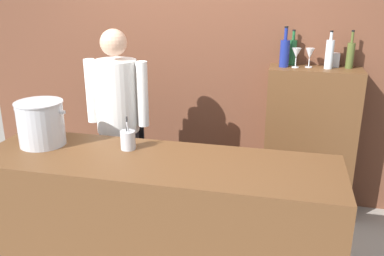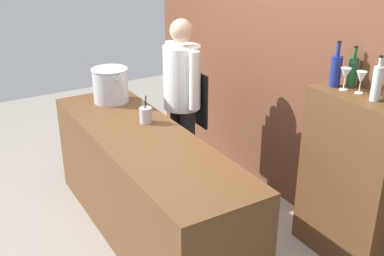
# 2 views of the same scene
# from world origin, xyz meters

# --- Properties ---
(ground_plane) EXTENTS (8.00, 8.00, 0.00)m
(ground_plane) POSITION_xyz_m (0.00, 0.00, 0.00)
(ground_plane) COLOR gray
(brick_back_panel) EXTENTS (4.40, 0.10, 3.00)m
(brick_back_panel) POSITION_xyz_m (0.00, 1.40, 1.50)
(brick_back_panel) COLOR brown
(brick_back_panel) RESTS_ON ground_plane
(prep_counter) EXTENTS (2.38, 0.70, 0.90)m
(prep_counter) POSITION_xyz_m (0.00, 0.00, 0.45)
(prep_counter) COLOR brown
(prep_counter) RESTS_ON ground_plane
(bar_cabinet) EXTENTS (0.76, 0.32, 1.32)m
(bar_cabinet) POSITION_xyz_m (1.02, 1.19, 0.66)
(bar_cabinet) COLOR brown
(bar_cabinet) RESTS_ON ground_plane
(chef) EXTENTS (0.53, 0.36, 1.66)m
(chef) POSITION_xyz_m (-0.53, 0.65, 0.96)
(chef) COLOR black
(chef) RESTS_ON ground_plane
(stockpot_large) EXTENTS (0.39, 0.33, 0.31)m
(stockpot_large) POSITION_xyz_m (-0.87, 0.08, 1.06)
(stockpot_large) COLOR #B7BABF
(stockpot_large) RESTS_ON prep_counter
(utensil_crock) EXTENTS (0.10, 0.10, 0.23)m
(utensil_crock) POSITION_xyz_m (-0.25, 0.14, 0.97)
(utensil_crock) COLOR #B7BABF
(utensil_crock) RESTS_ON prep_counter
(wine_bottle_cobalt) EXTENTS (0.08, 0.08, 0.33)m
(wine_bottle_cobalt) POSITION_xyz_m (0.75, 1.19, 1.44)
(wine_bottle_cobalt) COLOR navy
(wine_bottle_cobalt) RESTS_ON bar_cabinet
(wine_bottle_green) EXTENTS (0.07, 0.07, 0.30)m
(wine_bottle_green) POSITION_xyz_m (0.82, 1.29, 1.43)
(wine_bottle_green) COLOR #1E592D
(wine_bottle_green) RESTS_ON bar_cabinet
(wine_bottle_clear) EXTENTS (0.07, 0.07, 0.31)m
(wine_bottle_clear) POSITION_xyz_m (1.11, 1.19, 1.44)
(wine_bottle_clear) COLOR silver
(wine_bottle_clear) RESTS_ON bar_cabinet
(wine_glass_tall) EXTENTS (0.08, 0.08, 0.16)m
(wine_glass_tall) POSITION_xyz_m (0.85, 1.18, 1.44)
(wine_glass_tall) COLOR silver
(wine_glass_tall) RESTS_ON bar_cabinet
(wine_glass_short) EXTENTS (0.07, 0.07, 0.16)m
(wine_glass_short) POSITION_xyz_m (0.96, 1.22, 1.43)
(wine_glass_short) COLOR silver
(wine_glass_short) RESTS_ON bar_cabinet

